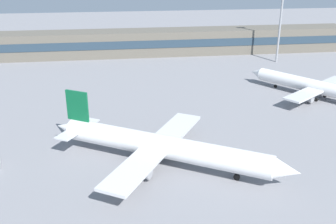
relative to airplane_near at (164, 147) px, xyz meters
The scene contains 5 objects.
ground_plane 17.94m from the airplane_near, 72.52° to the left, with size 400.00×400.00×0.00m, color gray.
terminal_building 84.06m from the airplane_near, 86.39° to the left, with size 153.85×12.13×9.00m.
airplane_near is the anchor object (origin of this frame).
airplane_mid 51.66m from the airplane_near, 34.46° to the left, with size 25.69×33.48×9.63m.
floodlight_tower_west 82.83m from the airplane_near, 53.88° to the left, with size 3.20×0.80×29.37m.
Camera 1 is at (-12.93, -34.66, 32.81)m, focal length 41.02 mm.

